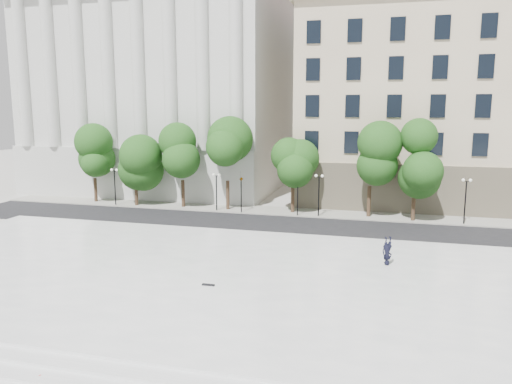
# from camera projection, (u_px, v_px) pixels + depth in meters

# --- Properties ---
(ground) EXTENTS (160.00, 160.00, 0.00)m
(ground) POSITION_uv_depth(u_px,v_px,m) (173.00, 296.00, 28.50)
(ground) COLOR #B3B0A9
(ground) RESTS_ON ground
(plaza) EXTENTS (44.00, 22.00, 0.45)m
(plaza) POSITION_uv_depth(u_px,v_px,m) (193.00, 275.00, 31.32)
(plaza) COLOR white
(plaza) RESTS_ON ground
(street) EXTENTS (60.00, 8.00, 0.02)m
(street) POSITION_uv_depth(u_px,v_px,m) (254.00, 224.00, 45.66)
(street) COLOR black
(street) RESTS_ON ground
(far_sidewalk) EXTENTS (60.00, 4.00, 0.12)m
(far_sidewalk) POSITION_uv_depth(u_px,v_px,m) (269.00, 211.00, 51.37)
(far_sidewalk) COLOR gray
(far_sidewalk) RESTS_ON ground
(building_west) EXTENTS (31.50, 27.65, 25.60)m
(building_west) POSITION_uv_depth(u_px,v_px,m) (172.00, 90.00, 67.32)
(building_west) COLOR beige
(building_west) RESTS_ON ground
(building_east) EXTENTS (36.00, 26.15, 23.00)m
(building_east) POSITION_uv_depth(u_px,v_px,m) (463.00, 102.00, 58.72)
(building_east) COLOR beige
(building_east) RESTS_ON ground
(traffic_light_west) EXTENTS (0.50, 1.72, 4.18)m
(traffic_light_west) POSITION_uv_depth(u_px,v_px,m) (241.00, 177.00, 49.75)
(traffic_light_west) COLOR black
(traffic_light_west) RESTS_ON ground
(traffic_light_east) EXTENTS (0.98, 1.89, 4.25)m
(traffic_light_east) POSITION_uv_depth(u_px,v_px,m) (298.00, 179.00, 48.31)
(traffic_light_east) COLOR black
(traffic_light_east) RESTS_ON ground
(person_lying) EXTENTS (1.58, 1.99, 0.52)m
(person_lying) POSITION_uv_depth(u_px,v_px,m) (387.00, 261.00, 32.54)
(person_lying) COLOR black
(person_lying) RESTS_ON plaza
(skateboard) EXTENTS (0.76, 0.21, 0.08)m
(skateboard) POSITION_uv_depth(u_px,v_px,m) (208.00, 285.00, 28.86)
(skateboard) COLOR black
(skateboard) RESTS_ON plaza
(plaza_steps) EXTENTS (44.00, 3.00, 0.30)m
(plaza_steps) POSITION_uv_depth(u_px,v_px,m) (82.00, 373.00, 19.99)
(plaza_steps) COLOR white
(plaza_steps) RESTS_ON ground
(street_trees) EXTENTS (37.72, 4.69, 7.88)m
(street_trees) POSITION_uv_depth(u_px,v_px,m) (240.00, 158.00, 50.61)
(street_trees) COLOR #382619
(street_trees) RESTS_ON ground
(lamp_posts) EXTENTS (36.24, 0.28, 4.28)m
(lamp_posts) POSITION_uv_depth(u_px,v_px,m) (272.00, 186.00, 49.40)
(lamp_posts) COLOR black
(lamp_posts) RESTS_ON ground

